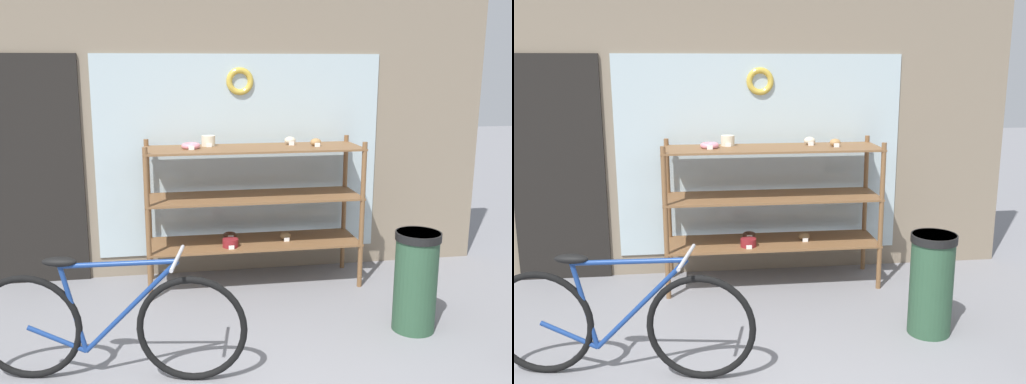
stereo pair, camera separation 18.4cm
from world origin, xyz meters
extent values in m
cube|color=gray|center=(0.00, 2.88, 1.61)|extent=(5.30, 0.08, 3.22)
cube|color=silver|center=(0.20, 2.83, 1.15)|extent=(2.70, 0.02, 1.90)
cube|color=black|center=(-1.67, 2.82, 1.05)|extent=(0.84, 0.03, 2.10)
torus|color=gold|center=(0.20, 2.81, 1.85)|extent=(0.26, 0.06, 0.26)
cylinder|color=brown|center=(-0.68, 2.20, 0.67)|extent=(0.04, 0.04, 1.34)
cylinder|color=brown|center=(1.22, 2.20, 0.67)|extent=(0.04, 0.04, 1.34)
cylinder|color=brown|center=(-0.68, 2.72, 0.67)|extent=(0.04, 0.04, 1.34)
cylinder|color=brown|center=(1.22, 2.72, 0.67)|extent=(0.04, 0.04, 1.34)
cube|color=brown|center=(0.27, 2.46, 0.40)|extent=(1.94, 0.55, 0.02)
cube|color=brown|center=(0.27, 2.46, 0.83)|extent=(1.94, 0.55, 0.02)
cube|color=brown|center=(0.27, 2.46, 1.27)|extent=(1.94, 0.55, 0.02)
cylinder|color=beige|center=(-0.12, 2.61, 1.33)|extent=(0.12, 0.12, 0.09)
cube|color=white|center=(-0.12, 2.54, 1.30)|extent=(0.05, 0.00, 0.04)
ellipsoid|color=#AD7F4C|center=(0.84, 2.45, 1.32)|extent=(0.10, 0.08, 0.07)
cube|color=white|center=(0.84, 2.39, 1.30)|extent=(0.05, 0.00, 0.04)
torus|color=#4C2D1E|center=(0.07, 2.62, 0.43)|extent=(0.12, 0.12, 0.04)
cube|color=white|center=(0.07, 2.55, 0.42)|extent=(0.05, 0.00, 0.04)
ellipsoid|color=brown|center=(0.57, 2.46, 0.44)|extent=(0.10, 0.09, 0.07)
cube|color=white|center=(0.57, 2.40, 0.42)|extent=(0.05, 0.00, 0.04)
torus|color=pink|center=(-0.29, 2.48, 1.30)|extent=(0.17, 0.17, 0.05)
cube|color=white|center=(-0.29, 2.39, 1.30)|extent=(0.05, 0.00, 0.04)
ellipsoid|color=beige|center=(0.63, 2.58, 1.32)|extent=(0.10, 0.09, 0.07)
cube|color=white|center=(0.63, 2.52, 1.30)|extent=(0.05, 0.00, 0.04)
cylinder|color=maroon|center=(0.04, 2.33, 0.44)|extent=(0.14, 0.14, 0.07)
cube|color=white|center=(0.04, 2.25, 0.42)|extent=(0.05, 0.00, 0.04)
torus|color=black|center=(-1.43, 1.05, 0.36)|extent=(0.71, 0.18, 0.71)
torus|color=black|center=(-0.39, 0.85, 0.36)|extent=(0.71, 0.18, 0.71)
cylinder|color=navy|center=(-0.77, 0.92, 0.50)|extent=(0.62, 0.15, 0.64)
cylinder|color=navy|center=(-0.83, 0.94, 0.79)|extent=(0.73, 0.17, 0.07)
cylinder|color=navy|center=(-1.13, 0.99, 0.48)|extent=(0.17, 0.06, 0.58)
cylinder|color=navy|center=(-1.25, 1.02, 0.28)|extent=(0.38, 0.10, 0.19)
ellipsoid|color=black|center=(-1.19, 1.01, 0.80)|extent=(0.23, 0.13, 0.06)
cylinder|color=#B2B2B7|center=(-0.47, 0.87, 0.83)|extent=(0.11, 0.46, 0.02)
cylinder|color=#2D5138|center=(1.33, 1.30, 0.39)|extent=(0.32, 0.32, 0.78)
cylinder|color=black|center=(1.33, 1.30, 0.75)|extent=(0.34, 0.34, 0.06)
camera|label=1|loc=(-0.54, -2.52, 2.00)|focal=40.00mm
camera|label=2|loc=(-0.36, -2.54, 2.00)|focal=40.00mm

